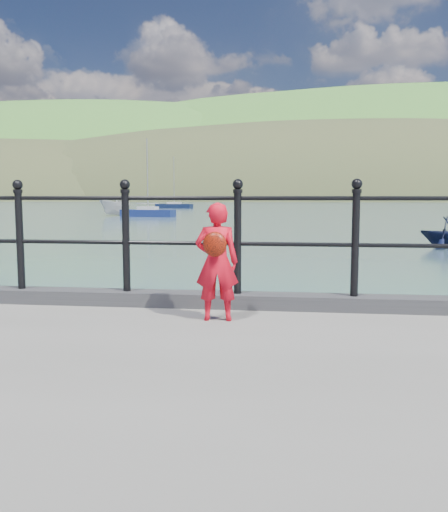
# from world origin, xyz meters

# --- Properties ---
(ground) EXTENTS (600.00, 600.00, 0.00)m
(ground) POSITION_xyz_m (0.00, 0.00, 0.00)
(ground) COLOR #2D4251
(ground) RESTS_ON ground
(kerb) EXTENTS (60.00, 0.30, 0.15)m
(kerb) POSITION_xyz_m (0.00, -0.15, 1.07)
(kerb) COLOR #28282B
(kerb) RESTS_ON quay
(railing) EXTENTS (18.11, 0.11, 1.20)m
(railing) POSITION_xyz_m (0.00, -0.15, 1.82)
(railing) COLOR black
(railing) RESTS_ON kerb
(far_shore) EXTENTS (830.00, 200.00, 156.00)m
(far_shore) POSITION_xyz_m (38.34, 239.41, -22.57)
(far_shore) COLOR #333A21
(far_shore) RESTS_ON ground
(child) EXTENTS (0.43, 0.34, 1.11)m
(child) POSITION_xyz_m (0.46, -0.76, 1.56)
(child) COLOR red
(child) RESTS_ON quay
(launch_white) EXTENTS (2.95, 4.87, 1.76)m
(launch_white) POSITION_xyz_m (-16.80, 48.19, 0.88)
(launch_white) COLOR beige
(launch_white) RESTS_ON ground
(sailboat_left) EXTENTS (6.02, 2.56, 8.32)m
(sailboat_left) POSITION_xyz_m (-17.43, 79.17, 0.34)
(sailboat_left) COLOR black
(sailboat_left) RESTS_ON ground
(sailboat_port) EXTENTS (5.50, 2.46, 7.81)m
(sailboat_port) POSITION_xyz_m (-12.92, 46.46, 0.34)
(sailboat_port) COLOR navy
(sailboat_port) RESTS_ON ground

